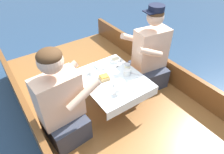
# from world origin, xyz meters

# --- Properties ---
(ground_plane) EXTENTS (60.00, 60.00, 0.00)m
(ground_plane) POSITION_xyz_m (0.00, 0.00, 0.00)
(ground_plane) COLOR navy
(boat_deck) EXTENTS (1.84, 3.45, 0.26)m
(boat_deck) POSITION_xyz_m (0.00, 0.00, 0.13)
(boat_deck) COLOR brown
(boat_deck) RESTS_ON ground_plane
(gunwale_port) EXTENTS (0.06, 3.45, 0.30)m
(gunwale_port) POSITION_xyz_m (-0.89, 0.00, 0.41)
(gunwale_port) COLOR brown
(gunwale_port) RESTS_ON boat_deck
(gunwale_starboard) EXTENTS (0.06, 3.45, 0.30)m
(gunwale_starboard) POSITION_xyz_m (0.89, 0.00, 0.41)
(gunwale_starboard) COLOR brown
(gunwale_starboard) RESTS_ON boat_deck
(cockpit_table) EXTENTS (0.64, 0.76, 0.39)m
(cockpit_table) POSITION_xyz_m (0.00, 0.03, 0.61)
(cockpit_table) COLOR #B2B2B7
(cockpit_table) RESTS_ON boat_deck
(person_port) EXTENTS (0.55, 0.47, 1.00)m
(person_port) POSITION_xyz_m (-0.62, -0.04, 0.67)
(person_port) COLOR #333847
(person_port) RESTS_ON boat_deck
(person_starboard) EXTENTS (0.56, 0.50, 1.04)m
(person_starboard) POSITION_xyz_m (0.62, 0.11, 0.68)
(person_starboard) COLOR #333847
(person_starboard) RESTS_ON boat_deck
(plate_sandwich) EXTENTS (0.19, 0.19, 0.01)m
(plate_sandwich) POSITION_xyz_m (-0.08, 0.06, 0.66)
(plate_sandwich) COLOR white
(plate_sandwich) RESTS_ON cockpit_table
(plate_bread) EXTENTS (0.18, 0.18, 0.01)m
(plate_bread) POSITION_xyz_m (0.13, -0.21, 0.66)
(plate_bread) COLOR white
(plate_bread) RESTS_ON cockpit_table
(sandwich) EXTENTS (0.12, 0.11, 0.05)m
(sandwich) POSITION_xyz_m (-0.08, 0.06, 0.68)
(sandwich) COLOR tan
(sandwich) RESTS_ON plate_sandwich
(bowl_port_near) EXTENTS (0.11, 0.11, 0.04)m
(bowl_port_near) POSITION_xyz_m (0.22, 0.28, 0.67)
(bowl_port_near) COLOR white
(bowl_port_near) RESTS_ON cockpit_table
(bowl_starboard_near) EXTENTS (0.15, 0.15, 0.04)m
(bowl_starboard_near) POSITION_xyz_m (0.03, 0.29, 0.67)
(bowl_starboard_near) COLOR white
(bowl_starboard_near) RESTS_ON cockpit_table
(bowl_center_far) EXTENTS (0.12, 0.12, 0.04)m
(bowl_center_far) POSITION_xyz_m (0.01, -0.10, 0.67)
(bowl_center_far) COLOR white
(bowl_center_far) RESTS_ON cockpit_table
(coffee_cup_port) EXTENTS (0.11, 0.08, 0.06)m
(coffee_cup_port) POSITION_xyz_m (0.17, -0.01, 0.68)
(coffee_cup_port) COLOR white
(coffee_cup_port) RESTS_ON cockpit_table
(coffee_cup_starboard) EXTENTS (0.09, 0.06, 0.07)m
(coffee_cup_starboard) POSITION_xyz_m (-0.10, -0.20, 0.69)
(coffee_cup_starboard) COLOR white
(coffee_cup_starboard) RESTS_ON cockpit_table
(coffee_cup_center) EXTENTS (0.09, 0.07, 0.06)m
(coffee_cup_center) POSITION_xyz_m (-0.13, 0.24, 0.68)
(coffee_cup_center) COLOR white
(coffee_cup_center) RESTS_ON cockpit_table
(tin_can) EXTENTS (0.07, 0.07, 0.05)m
(tin_can) POSITION_xyz_m (0.26, 0.09, 0.68)
(tin_can) COLOR silver
(tin_can) RESTS_ON cockpit_table
(utensil_knife_port) EXTENTS (0.02, 0.17, 0.00)m
(utensil_knife_port) POSITION_xyz_m (0.27, 0.18, 0.65)
(utensil_knife_port) COLOR silver
(utensil_knife_port) RESTS_ON cockpit_table
(utensil_spoon_center) EXTENTS (0.10, 0.15, 0.01)m
(utensil_spoon_center) POSITION_xyz_m (-0.02, -0.20, 0.65)
(utensil_spoon_center) COLOR silver
(utensil_spoon_center) RESTS_ON cockpit_table
(utensil_fork_port) EXTENTS (0.17, 0.05, 0.00)m
(utensil_fork_port) POSITION_xyz_m (0.13, 0.17, 0.65)
(utensil_fork_port) COLOR silver
(utensil_fork_port) RESTS_ON cockpit_table
(utensil_spoon_starboard) EXTENTS (0.17, 0.07, 0.01)m
(utensil_spoon_starboard) POSITION_xyz_m (0.19, 0.38, 0.65)
(utensil_spoon_starboard) COLOR silver
(utensil_spoon_starboard) RESTS_ON cockpit_table
(utensil_fork_starboard) EXTENTS (0.10, 0.16, 0.00)m
(utensil_fork_starboard) POSITION_xyz_m (0.25, -0.05, 0.65)
(utensil_fork_starboard) COLOR silver
(utensil_fork_starboard) RESTS_ON cockpit_table
(utensil_spoon_port) EXTENTS (0.12, 0.14, 0.01)m
(utensil_spoon_port) POSITION_xyz_m (0.03, 0.19, 0.65)
(utensil_spoon_port) COLOR silver
(utensil_spoon_port) RESTS_ON cockpit_table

